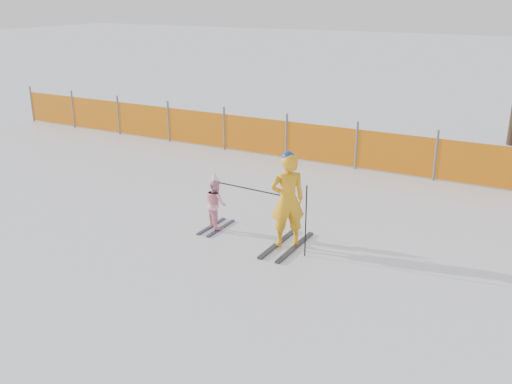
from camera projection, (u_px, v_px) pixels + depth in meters
ground at (242, 254)px, 9.98m from camera, size 120.00×120.00×0.00m
adult at (287, 200)px, 10.00m from camera, size 0.73×1.44×1.78m
child at (216, 203)px, 10.92m from camera, size 0.59×0.94×1.15m
ski_poles at (276, 204)px, 10.05m from camera, size 1.91×0.31×1.29m
safety_fence at (249, 134)px, 16.10m from camera, size 17.79×0.06×1.25m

